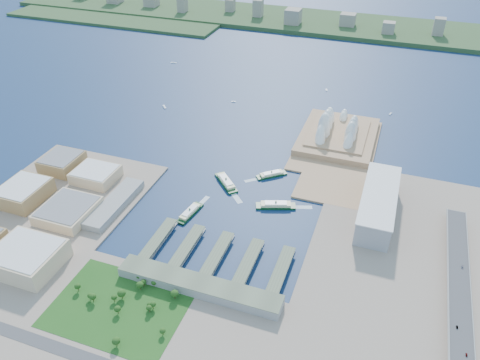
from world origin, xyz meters
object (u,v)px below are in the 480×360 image
at_px(opera_house, 339,124).
at_px(car_a, 467,355).
at_px(ferry_a, 226,181).
at_px(ferry_d, 276,204).
at_px(ferry_b, 272,173).
at_px(toaster_building, 378,204).
at_px(car_b, 457,327).
at_px(car_c, 462,267).
at_px(ferry_c, 190,211).

relative_size(opera_house, car_a, 42.59).
height_order(ferry_a, ferry_d, ferry_a).
distance_m(opera_house, ferry_b, 174.25).
relative_size(toaster_building, ferry_a, 2.61).
xyz_separation_m(toaster_building, car_b, (101.00, -181.82, -4.93)).
bearing_deg(car_b, ferry_d, -32.34).
height_order(car_a, car_b, car_a).
height_order(opera_house, ferry_b, opera_house).
xyz_separation_m(car_b, car_c, (8.00, 95.33, -0.03)).
height_order(ferry_d, car_c, car_c).
height_order(toaster_building, ferry_c, toaster_building).
relative_size(opera_house, toaster_building, 1.16).
bearing_deg(ferry_d, toaster_building, -97.35).
xyz_separation_m(ferry_c, car_c, (360.31, -0.08, 10.57)).
relative_size(toaster_building, car_c, 32.53).
height_order(ferry_b, ferry_c, ferry_c).
bearing_deg(car_b, toaster_building, -60.95).
relative_size(ferry_d, car_a, 13.67).
height_order(ferry_c, car_b, car_b).
relative_size(ferry_a, car_a, 14.06).
bearing_deg(opera_house, car_b, -63.42).
bearing_deg(car_a, ferry_b, -43.22).
xyz_separation_m(ferry_a, car_c, (338.89, -88.34, 9.92)).
relative_size(opera_house, car_b, 41.30).
distance_m(toaster_building, ferry_b, 176.29).
relative_size(ferry_b, car_b, 11.43).
xyz_separation_m(opera_house, car_b, (191.00, -381.82, -16.43)).
xyz_separation_m(ferry_b, car_b, (270.13, -228.99, 10.86)).
height_order(ferry_a, car_c, car_c).
xyz_separation_m(opera_house, car_c, (199.00, -286.49, -16.46)).
bearing_deg(toaster_building, car_b, -60.95).
height_order(opera_house, ferry_c, opera_house).
xyz_separation_m(ferry_d, car_a, (249.22, -185.12, 10.11)).
bearing_deg(ferry_a, ferry_c, -147.56).
height_order(opera_house, toaster_building, opera_house).
height_order(ferry_d, car_a, car_a).
relative_size(ferry_c, car_b, 12.06).
bearing_deg(ferry_d, opera_house, -31.43).
xyz_separation_m(opera_house, car_a, (199.00, -414.20, -16.43)).
bearing_deg(ferry_b, ferry_d, -18.91).
height_order(opera_house, ferry_a, opera_house).
xyz_separation_m(opera_house, ferry_c, (-161.31, -286.41, -27.03)).
height_order(ferry_a, ferry_b, ferry_a).
distance_m(car_a, car_c, 127.70).
height_order(ferry_b, car_b, car_b).
distance_m(opera_house, ferry_a, 243.98).
height_order(ferry_b, car_a, car_a).
bearing_deg(car_c, ferry_c, 179.99).
distance_m(ferry_a, ferry_c, 90.83).
bearing_deg(car_c, ferry_a, 165.39).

